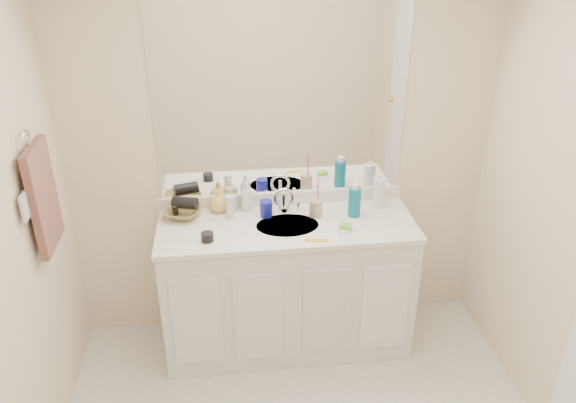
# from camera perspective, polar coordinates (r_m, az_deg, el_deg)

# --- Properties ---
(wall_back) EXTENTS (2.60, 0.02, 2.40)m
(wall_back) POSITION_cam_1_polar(r_m,az_deg,el_deg) (3.42, -0.66, 4.69)
(wall_back) COLOR beige
(wall_back) RESTS_ON floor
(vanity_cabinet) EXTENTS (1.50, 0.55, 0.85)m
(vanity_cabinet) POSITION_cam_1_polar(r_m,az_deg,el_deg) (3.55, -0.10, -8.66)
(vanity_cabinet) COLOR silver
(vanity_cabinet) RESTS_ON floor
(countertop) EXTENTS (1.52, 0.57, 0.03)m
(countertop) POSITION_cam_1_polar(r_m,az_deg,el_deg) (3.32, -0.10, -2.47)
(countertop) COLOR white
(countertop) RESTS_ON vanity_cabinet
(backsplash) EXTENTS (1.52, 0.03, 0.08)m
(backsplash) POSITION_cam_1_polar(r_m,az_deg,el_deg) (3.52, -0.61, 0.37)
(backsplash) COLOR white
(backsplash) RESTS_ON countertop
(sink_basin) EXTENTS (0.37, 0.37, 0.02)m
(sink_basin) POSITION_cam_1_polar(r_m,az_deg,el_deg) (3.30, -0.06, -2.59)
(sink_basin) COLOR beige
(sink_basin) RESTS_ON countertop
(faucet) EXTENTS (0.02, 0.02, 0.11)m
(faucet) POSITION_cam_1_polar(r_m,az_deg,el_deg) (3.42, -0.43, -0.14)
(faucet) COLOR silver
(faucet) RESTS_ON countertop
(mirror) EXTENTS (1.48, 0.01, 1.20)m
(mirror) POSITION_cam_1_polar(r_m,az_deg,el_deg) (3.29, -0.68, 10.46)
(mirror) COLOR white
(mirror) RESTS_ON wall_back
(blue_mug) EXTENTS (0.10, 0.10, 0.10)m
(blue_mug) POSITION_cam_1_polar(r_m,az_deg,el_deg) (3.37, -2.24, -0.73)
(blue_mug) COLOR #151892
(blue_mug) RESTS_ON countertop
(tan_cup) EXTENTS (0.09, 0.09, 0.10)m
(tan_cup) POSITION_cam_1_polar(r_m,az_deg,el_deg) (3.37, 2.85, -0.69)
(tan_cup) COLOR tan
(tan_cup) RESTS_ON countertop
(toothbrush) EXTENTS (0.02, 0.04, 0.19)m
(toothbrush) POSITION_cam_1_polar(r_m,az_deg,el_deg) (3.33, 3.06, 0.81)
(toothbrush) COLOR #F64098
(toothbrush) RESTS_ON tan_cup
(mouthwash_bottle) EXTENTS (0.08, 0.08, 0.18)m
(mouthwash_bottle) POSITION_cam_1_polar(r_m,az_deg,el_deg) (3.38, 6.76, -0.06)
(mouthwash_bottle) COLOR #0A677F
(mouthwash_bottle) RESTS_ON countertop
(clear_pump_bottle) EXTENTS (0.09, 0.09, 0.19)m
(clear_pump_bottle) POSITION_cam_1_polar(r_m,az_deg,el_deg) (3.51, 9.17, 0.92)
(clear_pump_bottle) COLOR white
(clear_pump_bottle) RESTS_ON countertop
(soap_dish) EXTENTS (0.12, 0.10, 0.01)m
(soap_dish) POSITION_cam_1_polar(r_m,az_deg,el_deg) (3.26, 5.82, -2.79)
(soap_dish) COLOR white
(soap_dish) RESTS_ON countertop
(green_soap) EXTENTS (0.08, 0.07, 0.02)m
(green_soap) POSITION_cam_1_polar(r_m,az_deg,el_deg) (3.25, 5.84, -2.50)
(green_soap) COLOR #68CE32
(green_soap) RESTS_ON soap_dish
(orange_comb) EXTENTS (0.13, 0.05, 0.01)m
(orange_comb) POSITION_cam_1_polar(r_m,az_deg,el_deg) (3.14, 2.92, -3.94)
(orange_comb) COLOR #F4AE19
(orange_comb) RESTS_ON countertop
(dark_jar) EXTENTS (0.09, 0.09, 0.05)m
(dark_jar) POSITION_cam_1_polar(r_m,az_deg,el_deg) (3.16, -8.20, -3.58)
(dark_jar) COLOR black
(dark_jar) RESTS_ON countertop
(extra_white_bottle) EXTENTS (0.05, 0.05, 0.14)m
(extra_white_bottle) POSITION_cam_1_polar(r_m,az_deg,el_deg) (3.35, -5.95, -0.58)
(extra_white_bottle) COLOR silver
(extra_white_bottle) RESTS_ON countertop
(soap_bottle_white) EXTENTS (0.09, 0.09, 0.18)m
(soap_bottle_white) POSITION_cam_1_polar(r_m,az_deg,el_deg) (3.43, -4.24, 0.54)
(soap_bottle_white) COLOR white
(soap_bottle_white) RESTS_ON countertop
(soap_bottle_cream) EXTENTS (0.09, 0.09, 0.15)m
(soap_bottle_cream) POSITION_cam_1_polar(r_m,az_deg,el_deg) (3.43, -5.82, 0.21)
(soap_bottle_cream) COLOR beige
(soap_bottle_cream) RESTS_ON countertop
(soap_bottle_yellow) EXTENTS (0.12, 0.12, 0.14)m
(soap_bottle_yellow) POSITION_cam_1_polar(r_m,az_deg,el_deg) (3.44, -7.07, 0.09)
(soap_bottle_yellow) COLOR #EABC5B
(soap_bottle_yellow) RESTS_ON countertop
(wicker_basket) EXTENTS (0.28, 0.28, 0.06)m
(wicker_basket) POSITION_cam_1_polar(r_m,az_deg,el_deg) (3.43, -10.69, -1.07)
(wicker_basket) COLOR olive
(wicker_basket) RESTS_ON countertop
(hair_dryer) EXTENTS (0.16, 0.11, 0.07)m
(hair_dryer) POSITION_cam_1_polar(r_m,az_deg,el_deg) (3.40, -10.44, -0.13)
(hair_dryer) COLOR black
(hair_dryer) RESTS_ON wicker_basket
(towel_ring) EXTENTS (0.01, 0.11, 0.11)m
(towel_ring) POSITION_cam_1_polar(r_m,az_deg,el_deg) (2.93, -25.05, 5.61)
(towel_ring) COLOR silver
(towel_ring) RESTS_ON wall_left
(hand_towel) EXTENTS (0.04, 0.32, 0.55)m
(hand_towel) POSITION_cam_1_polar(r_m,az_deg,el_deg) (3.04, -23.61, 0.39)
(hand_towel) COLOR brown
(hand_towel) RESTS_ON towel_ring
(switch_plate) EXTENTS (0.01, 0.08, 0.13)m
(switch_plate) POSITION_cam_1_polar(r_m,az_deg,el_deg) (2.85, -25.19, -0.52)
(switch_plate) COLOR silver
(switch_plate) RESTS_ON wall_left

